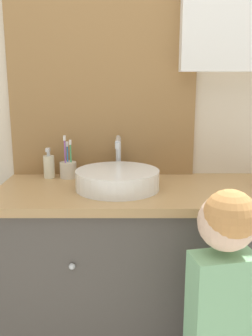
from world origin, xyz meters
TOP-DOWN VIEW (x-y plane):
  - wall_back at (0.01, 0.62)m, footprint 3.20×0.18m
  - vanity_counter at (0.00, 0.34)m, footprint 1.26×0.53m
  - sink_basin at (-0.12, 0.34)m, footprint 0.35×0.40m
  - toothbrush_holder at (-0.35, 0.52)m, footprint 0.08×0.08m
  - soap_dispenser at (-0.44, 0.52)m, footprint 0.05×0.05m
  - child_figure at (0.22, -0.12)m, footprint 0.23×0.47m

SIDE VIEW (x-z plane):
  - vanity_counter at x=0.00m, z-range 0.00..0.82m
  - child_figure at x=0.22m, z-range 0.11..1.05m
  - toothbrush_holder at x=-0.35m, z-range 0.76..0.96m
  - sink_basin at x=-0.12m, z-range 0.76..0.96m
  - soap_dispenser at x=-0.44m, z-range 0.80..0.94m
  - wall_back at x=0.01m, z-range 0.02..2.52m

